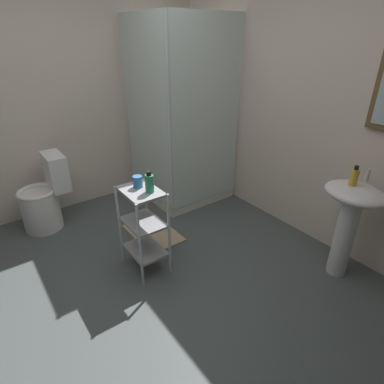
{
  "coord_description": "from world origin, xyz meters",
  "views": [
    {
      "loc": [
        1.65,
        -0.69,
        1.81
      ],
      "look_at": [
        0.13,
        0.42,
        0.86
      ],
      "focal_mm": 29.32,
      "sensor_mm": 36.0,
      "label": 1
    }
  ],
  "objects_px": {
    "pedestal_sink": "(350,213)",
    "body_wash_bottle_green": "(149,183)",
    "bath_mat": "(153,233)",
    "storage_cart": "(143,224)",
    "shower_stall": "(180,162)",
    "hand_soap_bottle": "(354,177)",
    "toilet": "(45,199)",
    "rinse_cup": "(138,182)"
  },
  "relations": [
    {
      "from": "body_wash_bottle_green",
      "to": "bath_mat",
      "type": "bearing_deg",
      "value": 151.82
    },
    {
      "from": "storage_cart",
      "to": "rinse_cup",
      "type": "bearing_deg",
      "value": 169.12
    },
    {
      "from": "hand_soap_bottle",
      "to": "bath_mat",
      "type": "xyz_separation_m",
      "value": [
        -1.38,
        -0.95,
        -0.87
      ]
    },
    {
      "from": "storage_cart",
      "to": "hand_soap_bottle",
      "type": "height_order",
      "value": "hand_soap_bottle"
    },
    {
      "from": "pedestal_sink",
      "to": "storage_cart",
      "type": "distance_m",
      "value": 1.62
    },
    {
      "from": "storage_cart",
      "to": "bath_mat",
      "type": "relative_size",
      "value": 1.23
    },
    {
      "from": "pedestal_sink",
      "to": "body_wash_bottle_green",
      "type": "xyz_separation_m",
      "value": [
        -0.94,
        -1.22,
        0.23
      ]
    },
    {
      "from": "rinse_cup",
      "to": "hand_soap_bottle",
      "type": "bearing_deg",
      "value": 49.72
    },
    {
      "from": "storage_cart",
      "to": "rinse_cup",
      "type": "xyz_separation_m",
      "value": [
        -0.06,
        0.01,
        0.35
      ]
    },
    {
      "from": "shower_stall",
      "to": "pedestal_sink",
      "type": "distance_m",
      "value": 1.93
    },
    {
      "from": "shower_stall",
      "to": "storage_cart",
      "type": "relative_size",
      "value": 2.7
    },
    {
      "from": "pedestal_sink",
      "to": "hand_soap_bottle",
      "type": "bearing_deg",
      "value": -143.36
    },
    {
      "from": "pedestal_sink",
      "to": "storage_cart",
      "type": "xyz_separation_m",
      "value": [
        -1.01,
        -1.26,
        -0.14
      ]
    },
    {
      "from": "shower_stall",
      "to": "storage_cart",
      "type": "height_order",
      "value": "shower_stall"
    },
    {
      "from": "pedestal_sink",
      "to": "toilet",
      "type": "xyz_separation_m",
      "value": [
        -2.18,
        -1.76,
        -0.26
      ]
    },
    {
      "from": "pedestal_sink",
      "to": "shower_stall",
      "type": "bearing_deg",
      "value": -171.37
    },
    {
      "from": "shower_stall",
      "to": "pedestal_sink",
      "type": "height_order",
      "value": "shower_stall"
    },
    {
      "from": "pedestal_sink",
      "to": "body_wash_bottle_green",
      "type": "distance_m",
      "value": 1.56
    },
    {
      "from": "toilet",
      "to": "storage_cart",
      "type": "xyz_separation_m",
      "value": [
        1.17,
        0.5,
        0.12
      ]
    },
    {
      "from": "rinse_cup",
      "to": "shower_stall",
      "type": "bearing_deg",
      "value": 130.95
    },
    {
      "from": "pedestal_sink",
      "to": "storage_cart",
      "type": "bearing_deg",
      "value": -128.61
    },
    {
      "from": "toilet",
      "to": "bath_mat",
      "type": "xyz_separation_m",
      "value": [
        0.77,
        0.79,
        -0.31
      ]
    },
    {
      "from": "toilet",
      "to": "storage_cart",
      "type": "relative_size",
      "value": 1.03
    },
    {
      "from": "toilet",
      "to": "body_wash_bottle_green",
      "type": "relative_size",
      "value": 4.54
    },
    {
      "from": "rinse_cup",
      "to": "bath_mat",
      "type": "relative_size",
      "value": 0.15
    },
    {
      "from": "hand_soap_bottle",
      "to": "rinse_cup",
      "type": "distance_m",
      "value": 1.61
    },
    {
      "from": "bath_mat",
      "to": "rinse_cup",
      "type": "bearing_deg",
      "value": -40.05
    },
    {
      "from": "pedestal_sink",
      "to": "body_wash_bottle_green",
      "type": "relative_size",
      "value": 4.84
    },
    {
      "from": "shower_stall",
      "to": "pedestal_sink",
      "type": "xyz_separation_m",
      "value": [
        1.9,
        0.29,
        0.12
      ]
    },
    {
      "from": "shower_stall",
      "to": "bath_mat",
      "type": "height_order",
      "value": "shower_stall"
    },
    {
      "from": "storage_cart",
      "to": "hand_soap_bottle",
      "type": "bearing_deg",
      "value": 51.73
    },
    {
      "from": "shower_stall",
      "to": "body_wash_bottle_green",
      "type": "relative_size",
      "value": 11.96
    },
    {
      "from": "pedestal_sink",
      "to": "toilet",
      "type": "relative_size",
      "value": 1.07
    },
    {
      "from": "shower_stall",
      "to": "toilet",
      "type": "height_order",
      "value": "shower_stall"
    },
    {
      "from": "pedestal_sink",
      "to": "hand_soap_bottle",
      "type": "xyz_separation_m",
      "value": [
        -0.03,
        -0.02,
        0.3
      ]
    },
    {
      "from": "shower_stall",
      "to": "rinse_cup",
      "type": "xyz_separation_m",
      "value": [
        0.83,
        -0.96,
        0.32
      ]
    },
    {
      "from": "shower_stall",
      "to": "storage_cart",
      "type": "bearing_deg",
      "value": -47.34
    },
    {
      "from": "storage_cart",
      "to": "body_wash_bottle_green",
      "type": "distance_m",
      "value": 0.39
    },
    {
      "from": "bath_mat",
      "to": "shower_stall",
      "type": "bearing_deg",
      "value": 126.28
    },
    {
      "from": "body_wash_bottle_green",
      "to": "toilet",
      "type": "bearing_deg",
      "value": -156.24
    },
    {
      "from": "storage_cart",
      "to": "pedestal_sink",
      "type": "bearing_deg",
      "value": 51.39
    },
    {
      "from": "pedestal_sink",
      "to": "toilet",
      "type": "bearing_deg",
      "value": -141.04
    }
  ]
}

